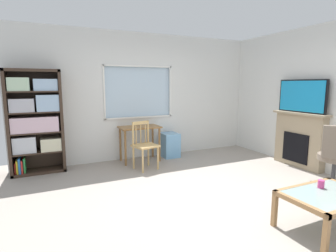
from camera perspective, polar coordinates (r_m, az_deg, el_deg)
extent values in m
cube|color=#9E9389|center=(3.86, 8.07, -15.71)|extent=(6.20, 6.14, 0.02)
cube|color=silver|center=(5.93, -5.53, -2.34)|extent=(5.20, 0.12, 0.87)
cube|color=silver|center=(5.87, -5.82, 16.04)|extent=(5.20, 0.12, 0.68)
cube|color=silver|center=(5.49, -22.85, 6.53)|extent=(1.78, 0.12, 1.11)
cube|color=silver|center=(6.55, 7.98, 7.41)|extent=(1.94, 0.12, 1.11)
cube|color=silver|center=(5.81, -6.48, 7.26)|extent=(1.48, 0.02, 1.11)
cube|color=white|center=(5.78, -6.16, 1.88)|extent=(1.54, 0.06, 0.03)
cube|color=white|center=(5.75, -6.35, 12.63)|extent=(1.54, 0.06, 0.03)
cube|color=white|center=(5.54, -13.54, 6.99)|extent=(0.03, 0.06, 1.11)
cube|color=white|center=(6.02, 0.47, 7.37)|extent=(0.03, 0.06, 1.11)
cube|color=#38281E|center=(5.31, -31.06, 0.44)|extent=(0.05, 0.38, 1.85)
cube|color=#38281E|center=(5.29, -21.88, 1.05)|extent=(0.05, 0.38, 1.85)
cube|color=#38281E|center=(5.24, -27.17, 10.55)|extent=(0.90, 0.38, 0.05)
cube|color=#38281E|center=(5.47, -25.81, -8.64)|extent=(0.90, 0.38, 0.05)
cube|color=#38281E|center=(5.46, -26.44, 0.99)|extent=(0.90, 0.02, 1.85)
cube|color=#38281E|center=(5.37, -26.08, -4.97)|extent=(0.85, 0.36, 0.02)
cube|color=#38281E|center=(5.31, -26.34, -1.18)|extent=(0.85, 0.36, 0.02)
cube|color=#38281E|center=(5.26, -26.61, 2.69)|extent=(0.85, 0.36, 0.02)
cube|color=#38281E|center=(5.24, -26.89, 6.61)|extent=(0.85, 0.36, 0.02)
cube|color=silver|center=(5.34, -28.39, -3.52)|extent=(0.37, 0.27, 0.28)
cube|color=beige|center=(5.34, -23.79, -3.52)|extent=(0.34, 0.31, 0.23)
cube|color=beige|center=(5.27, -26.58, 0.36)|extent=(0.76, 0.31, 0.27)
cube|color=#B2B2BC|center=(5.25, -28.81, 3.92)|extent=(0.38, 0.31, 0.23)
cube|color=#9EBCDB|center=(5.24, -24.39, 4.55)|extent=(0.37, 0.32, 0.29)
cube|color=#B7D6B2|center=(5.24, -29.36, 7.80)|extent=(0.33, 0.31, 0.22)
cube|color=#9EBCDB|center=(5.23, -24.78, 8.01)|extent=(0.39, 0.30, 0.20)
cube|color=red|center=(5.44, -29.89, -7.77)|extent=(0.02, 0.22, 0.18)
cube|color=yellow|center=(5.43, -29.56, -7.49)|extent=(0.03, 0.27, 0.23)
cube|color=#286BB2|center=(5.42, -29.17, -7.27)|extent=(0.04, 0.29, 0.27)
cube|color=red|center=(5.42, -28.76, -7.46)|extent=(0.02, 0.29, 0.23)
cube|color=green|center=(5.42, -28.38, -7.27)|extent=(0.03, 0.22, 0.26)
cube|color=olive|center=(5.50, -6.12, -0.25)|extent=(0.83, 0.48, 0.03)
cylinder|color=olive|center=(5.29, -9.11, -4.74)|extent=(0.04, 0.04, 0.70)
cylinder|color=olive|center=(5.53, -1.84, -4.03)|extent=(0.04, 0.04, 0.70)
cylinder|color=olive|center=(5.64, -10.18, -3.90)|extent=(0.04, 0.04, 0.70)
cylinder|color=olive|center=(5.87, -3.30, -3.29)|extent=(0.04, 0.04, 0.70)
cube|color=tan|center=(5.02, -4.84, -4.25)|extent=(0.50, 0.49, 0.04)
cylinder|color=tan|center=(4.86, -5.43, -7.56)|extent=(0.04, 0.04, 0.43)
cylinder|color=tan|center=(5.04, -2.17, -6.90)|extent=(0.04, 0.04, 0.43)
cylinder|color=tan|center=(5.12, -7.40, -6.73)|extent=(0.04, 0.04, 0.43)
cylinder|color=tan|center=(5.30, -4.23, -6.15)|extent=(0.04, 0.04, 0.43)
cylinder|color=tan|center=(5.02, -7.50, -1.68)|extent=(0.04, 0.04, 0.45)
cylinder|color=tan|center=(5.20, -4.29, -1.26)|extent=(0.04, 0.04, 0.45)
cube|color=tan|center=(5.07, -5.90, 0.70)|extent=(0.36, 0.12, 0.06)
cylinder|color=tan|center=(5.05, -6.87, -1.93)|extent=(0.02, 0.02, 0.35)
cylinder|color=tan|center=(5.11, -5.86, -1.80)|extent=(0.02, 0.02, 0.35)
cylinder|color=tan|center=(5.17, -4.88, -1.66)|extent=(0.02, 0.02, 0.35)
cube|color=#72ADDB|center=(5.90, 0.36, -4.07)|extent=(0.35, 0.40, 0.53)
cube|color=tan|center=(5.76, 26.32, -2.83)|extent=(0.18, 1.01, 1.02)
cube|color=black|center=(5.71, 25.64, -4.20)|extent=(0.03, 0.55, 0.56)
cube|color=tan|center=(5.67, 26.57, 2.41)|extent=(0.26, 1.11, 0.04)
cube|color=black|center=(5.65, 26.80, 5.75)|extent=(0.05, 1.00, 0.62)
cube|color=#198CCC|center=(5.62, 26.62, 5.75)|extent=(0.01, 0.95, 0.57)
cylinder|color=#7A6B5B|center=(4.83, 32.18, -5.77)|extent=(0.48, 0.48, 0.09)
cylinder|color=#38383D|center=(4.90, 31.95, -8.49)|extent=(0.06, 0.06, 0.42)
cube|color=#38383D|center=(4.95, 30.10, -10.72)|extent=(0.20, 0.24, 0.03)
cylinder|color=#38383D|center=(4.94, 28.45, -10.67)|extent=(0.05, 0.05, 0.05)
cube|color=#38383D|center=(4.83, 31.33, -11.29)|extent=(0.28, 0.13, 0.03)
cylinder|color=#38383D|center=(4.70, 30.89, -11.85)|extent=(0.05, 0.05, 0.05)
cube|color=#38383D|center=(5.08, 31.15, -10.31)|extent=(0.19, 0.25, 0.03)
cylinder|color=#38383D|center=(5.20, 30.58, -9.87)|extent=(0.05, 0.05, 0.05)
cube|color=#8C9E99|center=(3.45, 31.15, -12.40)|extent=(0.86, 0.55, 0.02)
cube|color=#A37547|center=(3.61, 27.10, -11.38)|extent=(0.96, 0.05, 0.05)
cube|color=#A37547|center=(3.11, 26.29, -14.65)|extent=(0.05, 0.65, 0.05)
cube|color=#A37547|center=(3.04, 30.72, -19.95)|extent=(0.05, 0.05, 0.37)
cube|color=#A37547|center=(3.37, 21.86, -16.43)|extent=(0.05, 0.05, 0.37)
cube|color=#A37547|center=(4.04, 30.94, -12.76)|extent=(0.05, 0.05, 0.37)
cylinder|color=#DB3D84|center=(3.56, 29.98, -10.72)|extent=(0.07, 0.07, 0.09)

